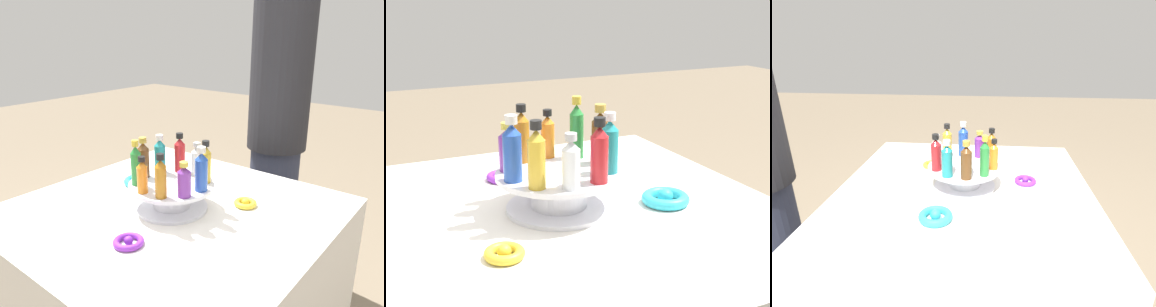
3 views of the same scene
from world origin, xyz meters
TOP-DOWN VIEW (x-y plane):
  - party_table at (0.00, 0.00)m, footprint 0.99×0.99m
  - display_stand at (0.00, 0.00)m, footprint 0.28×0.28m
  - bottle_blue at (-0.02, 0.11)m, footprint 0.04×0.04m
  - bottle_gold at (-0.08, 0.08)m, footprint 0.04×0.04m
  - bottle_clear at (-0.11, 0.02)m, footprint 0.04×0.04m
  - bottle_red at (-0.10, -0.05)m, footprint 0.04×0.04m
  - bottle_teal at (-0.05, -0.10)m, footprint 0.04×0.04m
  - bottle_brown at (0.02, -0.11)m, footprint 0.04×0.04m
  - bottle_green at (0.08, -0.08)m, footprint 0.03×0.03m
  - bottle_orange at (0.11, -0.02)m, footprint 0.03×0.03m
  - bottle_amber at (0.10, 0.05)m, footprint 0.04×0.04m
  - bottle_purple at (0.05, 0.10)m, footprint 0.04×0.04m
  - ribbon_bow_teal at (-0.07, -0.24)m, footprint 0.11×0.11m
  - ribbon_bow_purple at (0.25, 0.06)m, footprint 0.09×0.09m
  - ribbon_bow_gold at (-0.17, 0.18)m, footprint 0.08×0.08m
  - person_figure at (-0.86, -0.05)m, footprint 0.30×0.30m

SIDE VIEW (x-z plane):
  - party_table at x=0.00m, z-range 0.00..0.74m
  - ribbon_bow_purple at x=0.25m, z-range 0.74..0.76m
  - ribbon_bow_gold at x=-0.17m, z-range 0.74..0.76m
  - ribbon_bow_teal at x=-0.07m, z-range 0.74..0.77m
  - display_stand at x=0.00m, z-range 0.74..0.84m
  - bottle_purple at x=0.05m, z-range 0.83..0.94m
  - bottle_clear at x=-0.11m, z-range 0.83..0.94m
  - bottle_orange at x=0.11m, z-range 0.83..0.95m
  - person_figure at x=-0.86m, z-range 0.01..1.77m
  - bottle_teal at x=-0.05m, z-range 0.83..0.96m
  - bottle_amber at x=0.10m, z-range 0.83..0.96m
  - bottle_brown at x=0.02m, z-range 0.83..0.97m
  - bottle_red at x=-0.10m, z-range 0.83..0.97m
  - bottle_gold at x=-0.08m, z-range 0.83..0.97m
  - bottle_blue at x=-0.02m, z-range 0.83..0.97m
  - bottle_green at x=0.08m, z-range 0.83..0.98m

